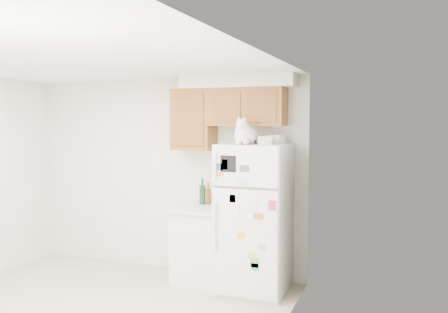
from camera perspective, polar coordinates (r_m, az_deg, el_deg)
The scene contains 8 objects.
room_shell at distance 4.72m, azimuth -15.82°, elevation 0.62°, with size 3.84×4.04×2.52m.
refrigerator at distance 5.50m, azimuth 3.65°, elevation -7.34°, with size 0.76×0.78×1.70m.
base_counter at distance 5.89m, azimuth -2.69°, elevation -10.42°, with size 0.64×0.64×0.92m.
cat at distance 5.28m, azimuth 2.56°, elevation 2.74°, with size 0.30×0.44×0.31m.
storage_box_back at distance 5.49m, azimuth 6.25°, elevation 2.09°, with size 0.18×0.13×0.10m, color white.
storage_box_front at distance 5.27m, azimuth 4.91°, elevation 1.95°, with size 0.15×0.11×0.09m, color white.
bottle_green at distance 5.92m, azimuth -2.62°, elevation -4.20°, with size 0.08×0.08×0.33m, color #19381E, non-canonical shape.
bottle_amber at distance 5.90m, azimuth -1.90°, elevation -4.47°, with size 0.06×0.06×0.28m, color #593814, non-canonical shape.
Camera 1 is at (2.94, -3.54, 1.98)m, focal length 38.00 mm.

